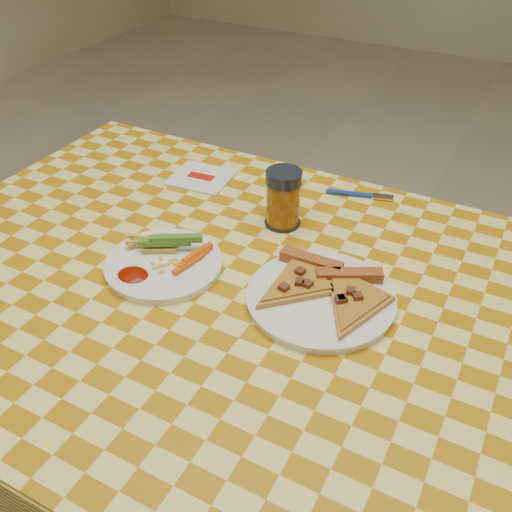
% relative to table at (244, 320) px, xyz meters
% --- Properties ---
extents(table, '(1.28, 0.88, 0.76)m').
position_rel_table_xyz_m(table, '(0.00, 0.00, 0.00)').
color(table, silver).
rests_on(table, ground).
extents(plate_left, '(0.26, 0.26, 0.01)m').
position_rel_table_xyz_m(plate_left, '(-0.15, -0.02, 0.08)').
color(plate_left, white).
rests_on(plate_left, table).
extents(plate_right, '(0.29, 0.29, 0.01)m').
position_rel_table_xyz_m(plate_right, '(0.13, 0.03, 0.08)').
color(plate_right, white).
rests_on(plate_right, table).
extents(fries_veggies, '(0.17, 0.15, 0.04)m').
position_rel_table_xyz_m(fries_veggies, '(-0.16, -0.00, 0.10)').
color(fries_veggies, '#DECA46').
rests_on(fries_veggies, plate_left).
extents(pizza_slices, '(0.27, 0.25, 0.02)m').
position_rel_table_xyz_m(pizza_slices, '(0.13, 0.04, 0.09)').
color(pizza_slices, '#CA7D3E').
rests_on(pizza_slices, plate_right).
extents(drink_glass, '(0.07, 0.07, 0.11)m').
position_rel_table_xyz_m(drink_glass, '(-0.03, 0.21, 0.13)').
color(drink_glass, black).
rests_on(drink_glass, table).
extents(napkin, '(0.14, 0.13, 0.01)m').
position_rel_table_xyz_m(napkin, '(-0.26, 0.28, 0.08)').
color(napkin, white).
rests_on(napkin, table).
extents(fork, '(0.14, 0.05, 0.01)m').
position_rel_table_xyz_m(fork, '(0.07, 0.38, 0.08)').
color(fork, navy).
rests_on(fork, table).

